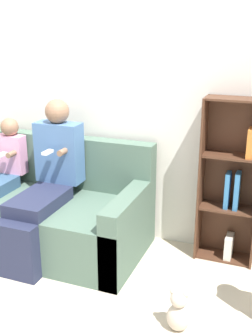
{
  "coord_description": "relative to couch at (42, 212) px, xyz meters",
  "views": [
    {
      "loc": [
        1.89,
        -2.43,
        1.94
      ],
      "look_at": [
        0.71,
        0.62,
        0.82
      ],
      "focal_mm": 45.0,
      "sensor_mm": 36.0,
      "label": 1
    }
  ],
  "objects": [
    {
      "name": "adult_seated",
      "position": [
        0.12,
        -0.08,
        0.37
      ],
      "size": [
        0.41,
        0.89,
        1.33
      ],
      "color": "#232842",
      "rests_on": "ground_plane"
    },
    {
      "name": "ground_plane",
      "position": [
        0.1,
        -0.57,
        -0.31
      ],
      "size": [
        14.0,
        14.0,
        0.0
      ],
      "primitive_type": "plane",
      "color": "beige"
    },
    {
      "name": "back_wall",
      "position": [
        0.1,
        0.5,
        0.97
      ],
      "size": [
        10.0,
        0.06,
        2.55
      ],
      "color": "silver",
      "rests_on": "ground_plane"
    },
    {
      "name": "teddy_bear",
      "position": [
        1.48,
        -0.71,
        -0.16
      ],
      "size": [
        0.16,
        0.13,
        0.32
      ],
      "color": "beige",
      "rests_on": "ground_plane"
    },
    {
      "name": "bookshelf",
      "position": [
        1.63,
        0.38,
        0.37
      ],
      "size": [
        0.49,
        0.24,
        1.4
      ],
      "color": "#4C2D1E",
      "rests_on": "ground_plane"
    },
    {
      "name": "couch",
      "position": [
        0.0,
        0.0,
        0.0
      ],
      "size": [
        1.91,
        0.94,
        0.95
      ],
      "color": "#4C6656",
      "rests_on": "ground_plane"
    }
  ]
}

